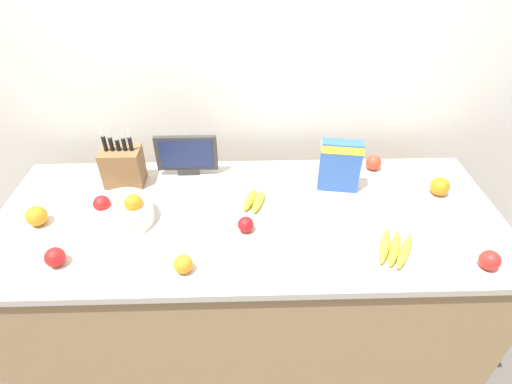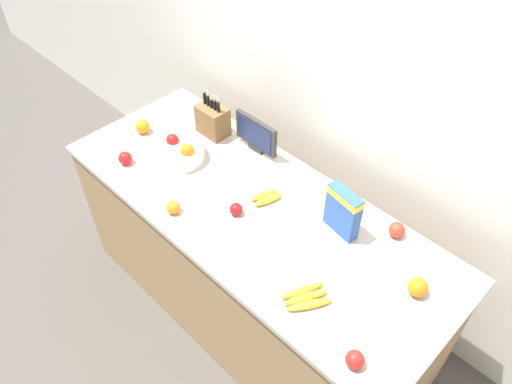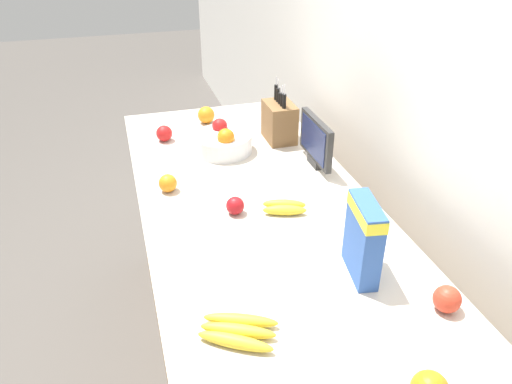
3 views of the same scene
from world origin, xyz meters
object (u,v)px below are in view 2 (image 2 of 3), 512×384
Objects in this scene: knife_block at (213,120)px; banana_bunch_left at (306,297)px; small_monitor at (256,134)px; orange_front_right at (418,287)px; fruit_bowl at (181,152)px; orange_front_left at (142,126)px; orange_mid_right at (173,207)px; apple_leftmost at (236,209)px; apple_rightmost at (355,359)px; banana_bunch_right at (266,197)px; apple_near_bananas at (397,230)px; cereal_box at (343,210)px; apple_middle at (125,158)px.

knife_block reaches higher than banana_bunch_left.
small_monitor reaches higher than orange_front_right.
fruit_bowl is 1.08m from banana_bunch_left.
orange_front_left is 1.20× the size of orange_mid_right.
apple_leftmost is at bearing -8.19° from fruit_bowl.
orange_front_right is at bearing 90.75° from apple_rightmost.
banana_bunch_right is at bearing -16.68° from knife_block.
orange_front_left reaches higher than apple_near_bananas.
knife_block is 0.65m from apple_leftmost.
banana_bunch_left is at bearing -13.42° from apple_leftmost.
apple_rightmost is 1.73m from orange_front_left.
orange_front_right reaches higher than orange_mid_right.
cereal_box is at bearing -143.16° from apple_near_bananas.
fruit_bowl reaches higher than apple_middle.
fruit_bowl reaches higher than apple_near_bananas.
orange_mid_right is at bearing -124.64° from banana_bunch_right.
apple_leftmost is at bearing -145.50° from apple_near_bananas.
banana_bunch_right is (0.59, -0.18, -0.07)m from knife_block.
apple_middle is 0.27m from orange_front_left.
orange_mid_right is at bearing -143.12° from apple_near_bananas.
small_monitor reaches higher than orange_mid_right.
orange_front_left is (-1.46, -0.36, 0.00)m from apple_near_bananas.
cereal_box is 0.44m from banana_bunch_left.
apple_leftmost is (-0.04, -0.17, 0.01)m from banana_bunch_right.
banana_bunch_left is 0.60m from banana_bunch_right.
knife_block is 0.53m from apple_middle.
apple_near_bananas is at bearing 36.88° from orange_mid_right.
cereal_box reaches higher than orange_front_right.
knife_block is 0.97m from cereal_box.
orange_mid_right is (-1.09, 0.01, -0.00)m from apple_rightmost.
apple_near_bananas is 0.90× the size of orange_front_left.
knife_block reaches higher than orange_front_right.
apple_near_bananas is (0.89, 0.02, -0.07)m from small_monitor.
orange_front_left and orange_front_right have the same top height.
orange_front_right reaches higher than apple_middle.
apple_middle is at bearing -178.70° from banana_bunch_left.
orange_front_left is (-0.84, 0.06, 0.01)m from apple_leftmost.
orange_front_right is (-0.01, 0.44, 0.01)m from apple_rightmost.
banana_bunch_left is 2.94× the size of apple_near_bananas.
knife_block is at bearing 147.87° from apple_leftmost.
banana_bunch_left is 1.24m from apple_middle.
apple_middle is (-1.10, -0.43, -0.10)m from cereal_box.
small_monitor is 0.71m from apple_middle.
cereal_box is at bearing 172.85° from orange_front_right.
apple_near_bananas is at bearing 1.29° from small_monitor.
apple_rightmost is at bearing -15.59° from banana_bunch_left.
cereal_box is at bearing 132.41° from apple_rightmost.
apple_leftmost is 0.89m from orange_front_right.
orange_front_left is 1.71m from orange_front_right.
knife_block is 3.35× the size of orange_front_left.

